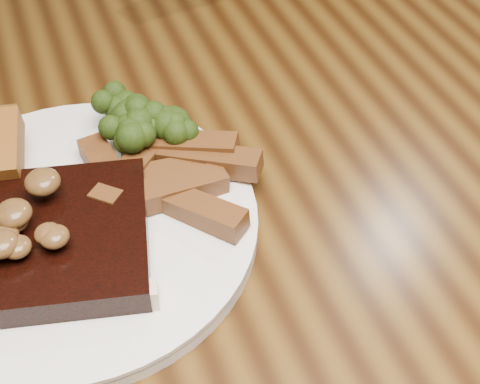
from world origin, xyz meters
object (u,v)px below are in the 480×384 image
(plate, at_px, (75,227))
(dining_table, at_px, (228,307))
(chair_far, at_px, (265,59))
(steak, at_px, (28,243))
(potato_wedges, at_px, (150,178))

(plate, bearing_deg, dining_table, -24.85)
(plate, bearing_deg, chair_far, 53.11)
(chair_far, distance_m, steak, 0.73)
(dining_table, xyz_separation_m, potato_wedges, (-0.04, 0.07, 0.12))
(dining_table, height_order, plate, plate)
(dining_table, distance_m, plate, 0.16)
(chair_far, xyz_separation_m, plate, (-0.38, -0.51, 0.26))
(plate, distance_m, steak, 0.05)
(chair_far, bearing_deg, dining_table, 41.04)
(dining_table, xyz_separation_m, steak, (-0.15, 0.03, 0.12))
(dining_table, height_order, chair_far, chair_far)
(dining_table, relative_size, steak, 8.92)
(steak, bearing_deg, plate, 43.94)
(dining_table, distance_m, steak, 0.19)
(plate, height_order, steak, steak)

